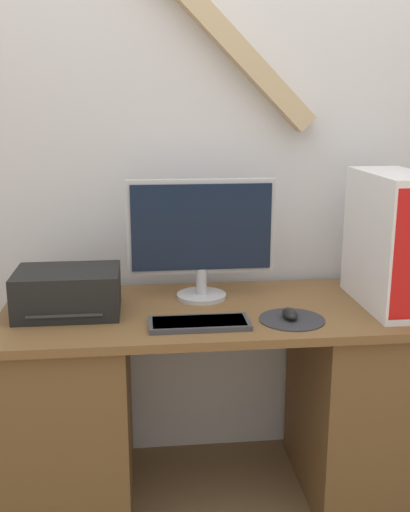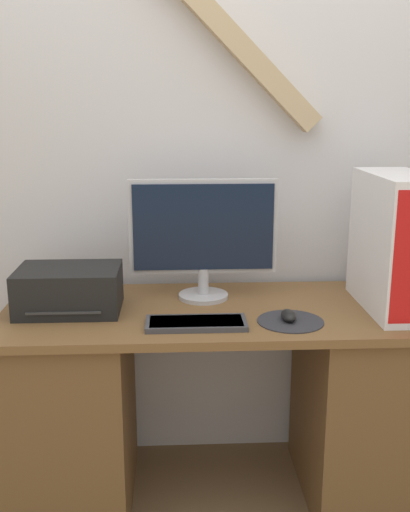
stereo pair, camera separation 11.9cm
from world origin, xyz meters
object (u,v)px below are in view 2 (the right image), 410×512
at_px(keyboard, 196,323).
at_px(printer, 69,290).
at_px(mouse, 289,315).
at_px(computer_tower, 396,243).
at_px(monitor, 203,232).

height_order(keyboard, printer, printer).
xyz_separation_m(mouse, printer, (-0.76, 0.15, 0.06)).
relative_size(mouse, printer, 0.26).
bearing_deg(mouse, computer_tower, 16.76).
relative_size(keyboard, computer_tower, 0.69).
xyz_separation_m(computer_tower, printer, (-1.16, 0.03, -0.17)).
xyz_separation_m(keyboard, mouse, (0.32, 0.03, 0.01)).
height_order(computer_tower, printer, computer_tower).
xyz_separation_m(monitor, computer_tower, (0.68, -0.15, -0.01)).
distance_m(monitor, mouse, 0.46).
bearing_deg(keyboard, mouse, 4.95).
distance_m(monitor, computer_tower, 0.69).
distance_m(mouse, printer, 0.78).
bearing_deg(keyboard, monitor, 82.79).
bearing_deg(computer_tower, monitor, 167.19).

